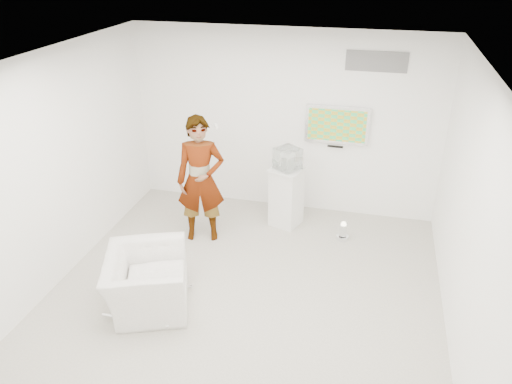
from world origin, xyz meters
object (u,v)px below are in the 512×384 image
person (201,180)px  floor_uplight (343,231)px  pedestal (286,197)px  tv (337,125)px  armchair (147,281)px

person → floor_uplight: 2.31m
pedestal → floor_uplight: 1.04m
tv → armchair: (-1.96, -3.01, -1.19)m
tv → armchair: size_ratio=0.91×
person → armchair: size_ratio=1.77×
tv → person: bearing=-144.9°
tv → pedestal: 1.39m
tv → person: person is taller
tv → floor_uplight: (0.28, -0.86, -1.40)m
floor_uplight → person: bearing=-168.4°
person → pedestal: 1.45m
tv → floor_uplight: bearing=-72.1°
pedestal → floor_uplight: pedestal is taller
person → floor_uplight: (2.11, 0.43, -0.83)m
tv → person: 2.32m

